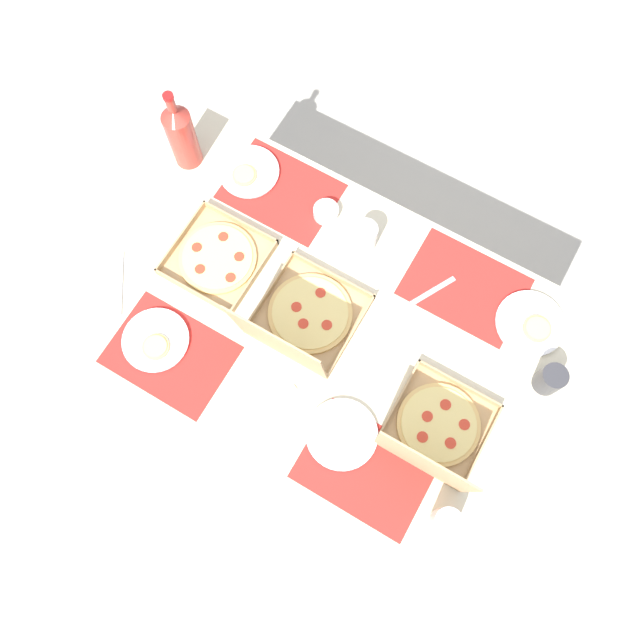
# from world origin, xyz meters

# --- Properties ---
(ground_plane) EXTENTS (6.00, 6.00, 0.00)m
(ground_plane) POSITION_xyz_m (0.00, 0.00, 0.00)
(ground_plane) COLOR beige
(dining_table) EXTENTS (1.48, 0.94, 0.73)m
(dining_table) POSITION_xyz_m (0.00, 0.00, 0.63)
(dining_table) COLOR #3F3328
(dining_table) RESTS_ON ground_plane
(placemat_near_left) EXTENTS (0.36, 0.26, 0.00)m
(placemat_near_left) POSITION_xyz_m (-0.33, -0.32, 0.74)
(placemat_near_left) COLOR red
(placemat_near_left) RESTS_ON dining_table
(placemat_near_right) EXTENTS (0.36, 0.26, 0.00)m
(placemat_near_right) POSITION_xyz_m (0.33, -0.32, 0.74)
(placemat_near_right) COLOR red
(placemat_near_right) RESTS_ON dining_table
(placemat_far_left) EXTENTS (0.36, 0.26, 0.00)m
(placemat_far_left) POSITION_xyz_m (-0.33, 0.32, 0.74)
(placemat_far_left) COLOR red
(placemat_far_left) RESTS_ON dining_table
(placemat_far_right) EXTENTS (0.36, 0.26, 0.00)m
(placemat_far_right) POSITION_xyz_m (0.33, 0.32, 0.74)
(placemat_far_right) COLOR red
(placemat_far_right) RESTS_ON dining_table
(pizza_box_corner_left) EXTENTS (0.28, 0.28, 0.04)m
(pizza_box_corner_left) POSITION_xyz_m (0.38, -0.01, 0.75)
(pizza_box_corner_left) COLOR tan
(pizza_box_corner_left) RESTS_ON dining_table
(pizza_box_corner_right) EXTENTS (0.27, 0.30, 0.31)m
(pizza_box_corner_right) POSITION_xyz_m (-0.46, 0.14, 0.78)
(pizza_box_corner_right) COLOR tan
(pizza_box_corner_right) RESTS_ON dining_table
(pizza_box_center) EXTENTS (0.29, 0.33, 0.33)m
(pizza_box_center) POSITION_xyz_m (0.03, 0.04, 0.78)
(pizza_box_center) COLOR tan
(pizza_box_center) RESTS_ON dining_table
(plate_far_right) EXTENTS (0.21, 0.21, 0.02)m
(plate_far_right) POSITION_xyz_m (-0.23, 0.27, 0.74)
(plate_far_right) COLOR white
(plate_far_right) RESTS_ON dining_table
(plate_near_right) EXTENTS (0.21, 0.21, 0.03)m
(plate_near_right) POSITION_xyz_m (-0.56, -0.31, 0.74)
(plate_near_right) COLOR white
(plate_near_right) RESTS_ON dining_table
(plate_near_left) EXTENTS (0.20, 0.20, 0.03)m
(plate_near_left) POSITION_xyz_m (0.46, -0.32, 0.74)
(plate_near_left) COLOR white
(plate_near_left) RESTS_ON dining_table
(plate_middle) EXTENTS (0.20, 0.20, 0.03)m
(plate_middle) POSITION_xyz_m (0.39, 0.31, 0.74)
(plate_middle) COLOR white
(plate_middle) RESTS_ON dining_table
(soda_bottle) EXTENTS (0.09, 0.09, 0.32)m
(soda_bottle) POSITION_xyz_m (0.66, -0.27, 0.87)
(soda_bottle) COLOR #B2382D
(soda_bottle) RESTS_ON dining_table
(cup_red) EXTENTS (0.08, 0.08, 0.11)m
(cup_red) POSITION_xyz_m (0.01, -0.29, 0.79)
(cup_red) COLOR silver
(cup_red) RESTS_ON dining_table
(cup_spare) EXTENTS (0.08, 0.08, 0.11)m
(cup_spare) POSITION_xyz_m (-0.59, 0.34, 0.79)
(cup_spare) COLOR silver
(cup_spare) RESTS_ON dining_table
(cup_clear_right) EXTENTS (0.08, 0.08, 0.10)m
(cup_clear_right) POSITION_xyz_m (-0.67, -0.16, 0.79)
(cup_clear_right) COLOR #333338
(cup_clear_right) RESTS_ON dining_table
(condiment_bowl) EXTENTS (0.08, 0.08, 0.04)m
(condiment_bowl) POSITION_xyz_m (0.16, -0.32, 0.75)
(condiment_bowl) COLOR white
(condiment_bowl) RESTS_ON dining_table
(fork_by_near_right) EXTENTS (0.10, 0.17, 0.00)m
(fork_by_near_right) POSITION_xyz_m (-0.25, -0.24, 0.74)
(fork_by_near_right) COLOR #B7B7BC
(fork_by_near_right) RESTS_ON dining_table
(knife_by_far_left) EXTENTS (0.10, 0.20, 0.00)m
(knife_by_far_left) POSITION_xyz_m (0.00, 0.31, 0.74)
(knife_by_far_left) COLOR #B7B7BC
(knife_by_far_left) RESTS_ON dining_table
(knife_by_far_right) EXTENTS (0.13, 0.18, 0.00)m
(knife_by_far_right) POSITION_xyz_m (0.60, 0.21, 0.74)
(knife_by_far_right) COLOR #B7B7BC
(knife_by_far_right) RESTS_ON dining_table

